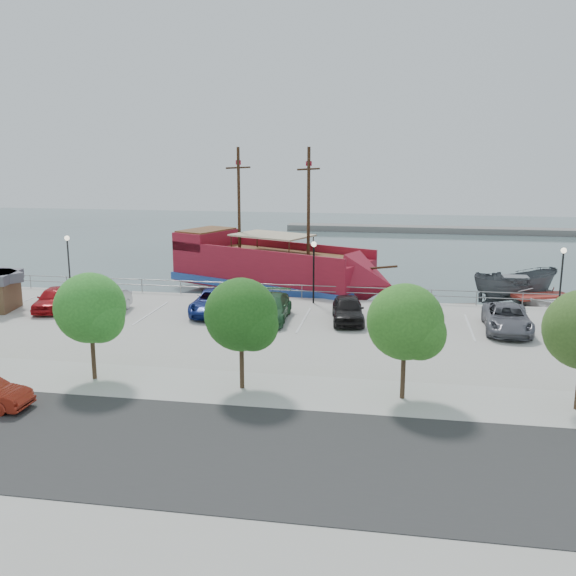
# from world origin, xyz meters

# --- Properties ---
(ground) EXTENTS (160.00, 160.00, 0.00)m
(ground) POSITION_xyz_m (0.00, 0.00, -1.00)
(ground) COLOR #3E5053
(land_slab) EXTENTS (100.00, 58.00, 1.20)m
(land_slab) POSITION_xyz_m (0.00, -21.00, -0.60)
(land_slab) COLOR #ADAAA0
(land_slab) RESTS_ON ground
(street) EXTENTS (100.00, 8.00, 0.04)m
(street) POSITION_xyz_m (0.00, -16.00, 0.01)
(street) COLOR #2F2F2F
(street) RESTS_ON land_slab
(sidewalk) EXTENTS (100.00, 4.00, 0.05)m
(sidewalk) POSITION_xyz_m (0.00, -10.00, 0.01)
(sidewalk) COLOR #B8B7B2
(sidewalk) RESTS_ON land_slab
(seawall_railing) EXTENTS (50.00, 0.06, 1.00)m
(seawall_railing) POSITION_xyz_m (0.00, 7.80, 0.53)
(seawall_railing) COLOR gray
(seawall_railing) RESTS_ON land_slab
(far_shore) EXTENTS (40.00, 3.00, 0.80)m
(far_shore) POSITION_xyz_m (10.00, 55.00, -0.60)
(far_shore) COLOR gray
(far_shore) RESTS_ON ground
(pirate_ship) EXTENTS (19.29, 12.28, 12.07)m
(pirate_ship) POSITION_xyz_m (-3.09, 12.54, 1.02)
(pirate_ship) COLOR maroon
(pirate_ship) RESTS_ON ground
(patrol_boat) EXTENTS (6.97, 4.44, 2.53)m
(patrol_boat) POSITION_xyz_m (14.23, 12.27, 0.26)
(patrol_boat) COLOR #494E52
(patrol_boat) RESTS_ON ground
(speedboat) EXTENTS (7.45, 8.56, 1.48)m
(speedboat) POSITION_xyz_m (15.89, 10.98, -0.26)
(speedboat) COLOR white
(speedboat) RESTS_ON ground
(dock_west) EXTENTS (6.20, 1.82, 0.35)m
(dock_west) POSITION_xyz_m (-15.34, 9.20, -0.82)
(dock_west) COLOR gray
(dock_west) RESTS_ON ground
(dock_mid) EXTENTS (7.24, 3.65, 0.40)m
(dock_mid) POSITION_xyz_m (8.16, 9.20, -0.80)
(dock_mid) COLOR #6C625B
(dock_mid) RESTS_ON ground
(dock_east) EXTENTS (6.66, 2.50, 0.37)m
(dock_east) POSITION_xyz_m (15.52, 9.20, -0.81)
(dock_east) COLOR gray
(dock_east) RESTS_ON ground
(lamp_post_left) EXTENTS (0.36, 0.36, 4.28)m
(lamp_post_left) POSITION_xyz_m (-18.00, 6.50, 2.94)
(lamp_post_left) COLOR black
(lamp_post_left) RESTS_ON land_slab
(lamp_post_mid) EXTENTS (0.36, 0.36, 4.28)m
(lamp_post_mid) POSITION_xyz_m (0.00, 6.50, 2.94)
(lamp_post_mid) COLOR black
(lamp_post_mid) RESTS_ON land_slab
(lamp_post_right) EXTENTS (0.36, 0.36, 4.28)m
(lamp_post_right) POSITION_xyz_m (16.00, 6.50, 2.94)
(lamp_post_right) COLOR black
(lamp_post_right) RESTS_ON land_slab
(tree_c) EXTENTS (3.30, 3.20, 5.00)m
(tree_c) POSITION_xyz_m (-7.85, -10.07, 3.30)
(tree_c) COLOR #473321
(tree_c) RESTS_ON sidewalk
(tree_d) EXTENTS (3.30, 3.20, 5.00)m
(tree_d) POSITION_xyz_m (-0.85, -10.07, 3.30)
(tree_d) COLOR #473321
(tree_d) RESTS_ON sidewalk
(tree_e) EXTENTS (3.30, 3.20, 5.00)m
(tree_e) POSITION_xyz_m (6.15, -10.07, 3.30)
(tree_e) COLOR #473321
(tree_e) RESTS_ON sidewalk
(parked_car_a) EXTENTS (2.50, 4.70, 1.52)m
(parked_car_a) POSITION_xyz_m (-16.60, 1.73, 0.76)
(parked_car_a) COLOR #AE1218
(parked_car_a) RESTS_ON land_slab
(parked_car_b) EXTENTS (1.81, 4.55, 1.47)m
(parked_car_b) POSITION_xyz_m (-12.58, 1.32, 0.74)
(parked_car_b) COLOR silver
(parked_car_b) RESTS_ON land_slab
(parked_car_c) EXTENTS (2.87, 5.63, 1.52)m
(parked_car_c) POSITION_xyz_m (-5.94, 2.71, 0.76)
(parked_car_c) COLOR navy
(parked_car_c) RESTS_ON land_slab
(parked_car_d) EXTENTS (2.37, 5.46, 1.57)m
(parked_car_d) POSITION_xyz_m (-2.05, 1.66, 0.78)
(parked_car_d) COLOR #2A5D35
(parked_car_d) RESTS_ON land_slab
(parked_car_e) EXTENTS (2.44, 4.86, 1.59)m
(parked_car_e) POSITION_xyz_m (2.72, 2.07, 0.80)
(parked_car_e) COLOR black
(parked_car_e) RESTS_ON land_slab
(parked_car_f) EXTENTS (2.16, 4.49, 1.42)m
(parked_car_f) POSITION_xyz_m (7.05, 2.65, 0.71)
(parked_car_f) COLOR beige
(parked_car_f) RESTS_ON land_slab
(parked_car_g) EXTENTS (2.79, 5.62, 1.53)m
(parked_car_g) POSITION_xyz_m (12.02, 1.57, 0.77)
(parked_car_g) COLOR slate
(parked_car_g) RESTS_ON land_slab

